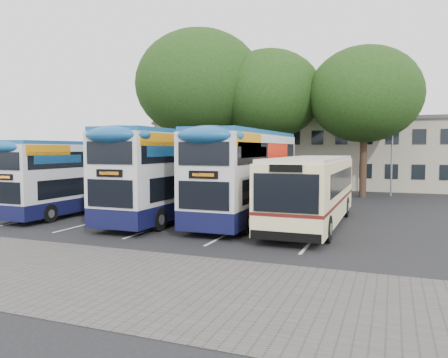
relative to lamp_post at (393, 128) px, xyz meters
name	(u,v)px	position (x,y,z in m)	size (l,w,h in m)	color
ground	(216,244)	(-6.00, -19.97, -5.08)	(120.00, 120.00, 0.00)	black
paving_strip	(84,274)	(-8.00, -24.97, -5.08)	(40.00, 6.00, 0.01)	#595654
bay_lines	(185,218)	(-9.75, -14.97, -5.08)	(14.12, 11.00, 0.01)	silver
depot_building	(324,153)	(-6.00, 7.02, -1.93)	(32.40, 8.40, 6.20)	#B3A790
lamp_post	(393,128)	(0.00, 0.00, 0.00)	(0.25, 1.05, 9.06)	gray
tree_left	(200,85)	(-14.58, -2.45, 3.61)	(10.26, 10.26, 13.07)	black
tree_mid	(269,95)	(-9.02, -1.56, 2.67)	(8.17, 8.17, 11.24)	black
tree_right	(365,95)	(-1.93, -1.55, 2.37)	(8.13, 8.13, 10.92)	black
bus_dd_left	(75,174)	(-16.25, -15.42, -2.91)	(2.29, 9.47, 3.94)	#0E1036
bus_dd_mid	(173,170)	(-10.41, -14.98, -2.63)	(2.60, 10.71, 4.46)	#0E1036
bus_dd_right	(247,171)	(-6.66, -14.28, -2.65)	(2.57, 10.61, 4.42)	#0E1036
bus_single	(312,187)	(-3.37, -14.59, -3.29)	(2.70, 10.62, 3.17)	#F8ECA5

